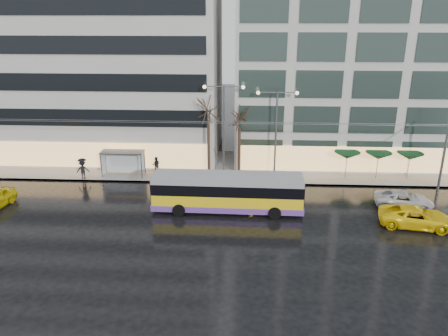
{
  "coord_description": "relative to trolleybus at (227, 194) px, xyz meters",
  "views": [
    {
      "loc": [
        4.11,
        -29.85,
        15.65
      ],
      "look_at": [
        2.32,
        5.0,
        3.08
      ],
      "focal_mm": 35.0,
      "sensor_mm": 36.0,
      "label": 1
    }
  ],
  "objects": [
    {
      "name": "street_lamp_near",
      "position": [
        -0.7,
        7.69,
        4.45
      ],
      "size": [
        3.96,
        0.36,
        9.03
      ],
      "color": "#595B60",
      "rests_on": "sidewalk"
    },
    {
      "name": "building_right",
      "position": [
        16.3,
        15.89,
        11.11
      ],
      "size": [
        32.0,
        14.0,
        25.0
      ],
      "primitive_type": "cube",
      "color": "#ACA9A4",
      "rests_on": "sidewalk"
    },
    {
      "name": "kerb",
      "position": [
        -0.7,
        5.94,
        -1.47
      ],
      "size": [
        80.0,
        0.1,
        0.15
      ],
      "primitive_type": "cube",
      "color": "slate",
      "rests_on": "ground"
    },
    {
      "name": "parasol_b",
      "position": [
        14.3,
        7.89,
        0.91
      ],
      "size": [
        2.5,
        2.5,
        2.65
      ],
      "color": "#595B60",
      "rests_on": "sidewalk"
    },
    {
      "name": "sedan_silver",
      "position": [
        14.88,
        1.55,
        -0.88
      ],
      "size": [
        5.04,
        2.88,
        1.33
      ],
      "primitive_type": "imported",
      "rotation": [
        0.0,
        0.0,
        1.42
      ],
      "color": "silver",
      "rests_on": "ground"
    },
    {
      "name": "taxi_c",
      "position": [
        14.63,
        -2.04,
        -0.77
      ],
      "size": [
        5.9,
        3.49,
        1.54
      ],
      "primitive_type": "imported",
      "rotation": [
        0.0,
        0.0,
        1.39
      ],
      "color": "yellow",
      "rests_on": "ground"
    },
    {
      "name": "tree_b",
      "position": [
        0.8,
        8.09,
        4.86
      ],
      "size": [
        3.2,
        3.2,
        7.7
      ],
      "color": "black",
      "rests_on": "sidewalk"
    },
    {
      "name": "ground",
      "position": [
        -2.7,
        -3.11,
        -1.54
      ],
      "size": [
        140.0,
        140.0,
        0.0
      ],
      "primitive_type": "plane",
      "color": "black",
      "rests_on": "ground"
    },
    {
      "name": "tree_a",
      "position": [
        -2.2,
        7.89,
        5.55
      ],
      "size": [
        3.2,
        3.2,
        8.4
      ],
      "color": "black",
      "rests_on": "sidewalk"
    },
    {
      "name": "sidewalk",
      "position": [
        -0.7,
        10.89,
        -1.47
      ],
      "size": [
        80.0,
        10.0,
        0.15
      ],
      "primitive_type": "cube",
      "color": "gray",
      "rests_on": "ground"
    },
    {
      "name": "pedestrian_c",
      "position": [
        -14.42,
        6.29,
        -0.27
      ],
      "size": [
        1.32,
        0.98,
        2.11
      ],
      "color": "black",
      "rests_on": "sidewalk"
    },
    {
      "name": "pedestrian_a",
      "position": [
        -9.72,
        8.45,
        0.06
      ],
      "size": [
        1.05,
        1.07,
        2.19
      ],
      "color": "black",
      "rests_on": "sidewalk"
    },
    {
      "name": "catenary",
      "position": [
        -1.7,
        4.83,
        2.71
      ],
      "size": [
        42.24,
        5.12,
        7.0
      ],
      "color": "#595B60",
      "rests_on": "ground"
    },
    {
      "name": "street_lamp_far",
      "position": [
        4.3,
        7.69,
        4.17
      ],
      "size": [
        3.96,
        0.36,
        8.53
      ],
      "color": "#595B60",
      "rests_on": "sidewalk"
    },
    {
      "name": "parasol_c",
      "position": [
        17.3,
        7.89,
        0.91
      ],
      "size": [
        2.5,
        2.5,
        2.65
      ],
      "color": "#595B60",
      "rests_on": "sidewalk"
    },
    {
      "name": "parasol_a",
      "position": [
        11.3,
        7.89,
        0.91
      ],
      "size": [
        2.5,
        2.5,
        2.65
      ],
      "color": "#595B60",
      "rests_on": "sidewalk"
    },
    {
      "name": "building_left",
      "position": [
        -18.7,
        15.89,
        9.61
      ],
      "size": [
        34.0,
        14.0,
        22.0
      ],
      "primitive_type": "cube",
      "color": "#ACA9A4",
      "rests_on": "sidewalk"
    },
    {
      "name": "pedestrian_b",
      "position": [
        -7.62,
        8.39,
        -0.57
      ],
      "size": [
        0.9,
        0.76,
        1.65
      ],
      "color": "black",
      "rests_on": "sidewalk"
    },
    {
      "name": "taxi_b",
      "position": [
        3.19,
        0.31,
        -0.74
      ],
      "size": [
        5.12,
        2.82,
        1.6
      ],
      "primitive_type": "imported",
      "rotation": [
        0.0,
        0.0,
        1.82
      ],
      "color": "yellow",
      "rests_on": "ground"
    },
    {
      "name": "bus_shelter",
      "position": [
        -11.09,
        7.58,
        0.42
      ],
      "size": [
        4.2,
        1.6,
        2.51
      ],
      "color": "#595B60",
      "rests_on": "sidewalk"
    },
    {
      "name": "trolleybus",
      "position": [
        0.0,
        0.0,
        0.0
      ],
      "size": [
        12.33,
        4.9,
        5.69
      ],
      "color": "yellow",
      "rests_on": "ground"
    }
  ]
}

